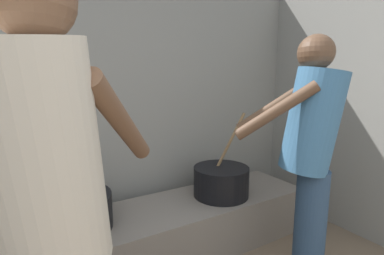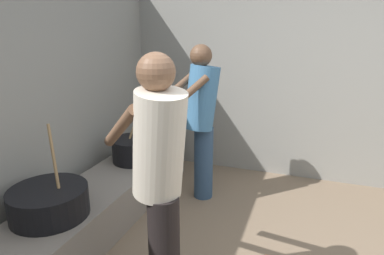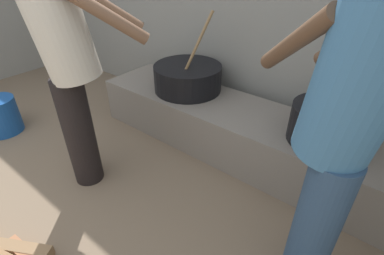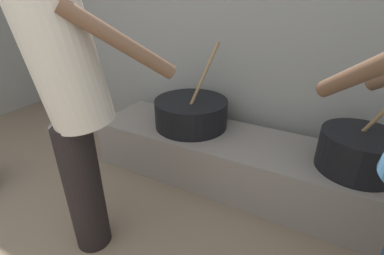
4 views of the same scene
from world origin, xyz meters
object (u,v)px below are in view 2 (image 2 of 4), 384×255
object	(u,v)px
cooking_pot_main	(134,150)
cooking_pot_secondary	(49,202)
cook_in_cream_shirt	(159,172)
cook_in_blue_shirt	(201,114)

from	to	relation	value
cooking_pot_main	cooking_pot_secondary	world-z (taller)	cooking_pot_main
cooking_pot_secondary	cook_in_cream_shirt	bearing A→B (deg)	-96.33
cooking_pot_secondary	cooking_pot_main	bearing A→B (deg)	-3.08
cooking_pot_main	cook_in_blue_shirt	size ratio (longest dim) A/B	0.43
cooking_pot_main	cook_in_blue_shirt	distance (m)	0.82
cook_in_blue_shirt	cooking_pot_secondary	bearing A→B (deg)	151.03
cook_in_cream_shirt	cooking_pot_secondary	bearing A→B (deg)	83.67
cooking_pot_main	cook_in_cream_shirt	world-z (taller)	cook_in_cream_shirt
cooking_pot_secondary	cook_in_cream_shirt	size ratio (longest dim) A/B	0.41
cooking_pot_secondary	cook_in_blue_shirt	xyz separation A→B (m)	(1.36, -0.76, 0.42)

